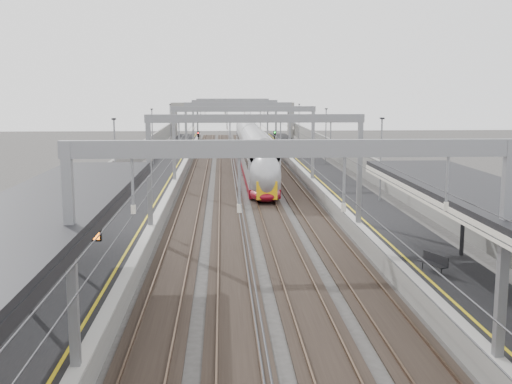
{
  "coord_description": "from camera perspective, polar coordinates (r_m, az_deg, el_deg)",
  "views": [
    {
      "loc": [
        -1.98,
        -15.97,
        8.96
      ],
      "look_at": [
        0.0,
        21.2,
        3.08
      ],
      "focal_mm": 45.0,
      "sensor_mm": 36.0,
      "label": 1
    }
  ],
  "objects": [
    {
      "name": "signal_green",
      "position": [
        88.57,
        -5.15,
        4.71
      ],
      "size": [
        0.32,
        0.32,
        3.48
      ],
      "color": "black",
      "rests_on": "ground"
    },
    {
      "name": "wall_right",
      "position": [
        62.81,
        9.09,
        2.14
      ],
      "size": [
        0.3,
        120.0,
        3.2
      ],
      "primitive_type": "cube",
      "color": "slate",
      "rests_on": "ground"
    },
    {
      "name": "signal_red_far",
      "position": [
        89.89,
        1.67,
        4.8
      ],
      "size": [
        0.32,
        0.32,
        3.48
      ],
      "color": "black",
      "rests_on": "ground"
    },
    {
      "name": "overhead_line",
      "position": [
        67.67,
        -1.38,
        6.59
      ],
      "size": [
        13.0,
        140.0,
        6.6
      ],
      "color": "gray",
      "rests_on": "platform_left"
    },
    {
      "name": "platform_left",
      "position": [
        61.85,
        -8.61,
        1.02
      ],
      "size": [
        4.0,
        120.0,
        1.0
      ],
      "primitive_type": "cube",
      "color": "black",
      "rests_on": "ground"
    },
    {
      "name": "tracks",
      "position": [
        61.65,
        -1.18,
        0.67
      ],
      "size": [
        11.4,
        140.0,
        0.2
      ],
      "color": "black",
      "rests_on": "ground"
    },
    {
      "name": "canopy_left",
      "position": [
        20.27,
        -20.33,
        -2.61
      ],
      "size": [
        4.4,
        30.0,
        4.24
      ],
      "color": "black",
      "rests_on": "platform_left"
    },
    {
      "name": "wall_left",
      "position": [
        62.1,
        -11.57,
        1.99
      ],
      "size": [
        0.3,
        120.0,
        3.2
      ],
      "primitive_type": "cube",
      "color": "slate",
      "rests_on": "ground"
    },
    {
      "name": "platform_right",
      "position": [
        62.36,
        6.19,
        1.13
      ],
      "size": [
        4.0,
        120.0,
        1.0
      ],
      "primitive_type": "cube",
      "color": "black",
      "rests_on": "ground"
    },
    {
      "name": "bench",
      "position": [
        29.6,
        15.52,
        -5.96
      ],
      "size": [
        1.0,
        1.65,
        0.83
      ],
      "color": "black",
      "rests_on": "platform_right"
    },
    {
      "name": "signal_red_near",
      "position": [
        78.56,
        0.74,
        4.2
      ],
      "size": [
        0.32,
        0.32,
        3.48
      ],
      "color": "black",
      "rests_on": "ground"
    },
    {
      "name": "train",
      "position": [
        71.83,
        -0.26,
        3.44
      ],
      "size": [
        2.61,
        47.54,
        4.13
      ],
      "color": "maroon",
      "rests_on": "ground"
    },
    {
      "name": "overbridge",
      "position": [
        116.04,
        -2.09,
        7.17
      ],
      "size": [
        22.0,
        2.2,
        6.9
      ],
      "color": "slate",
      "rests_on": "ground"
    }
  ]
}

